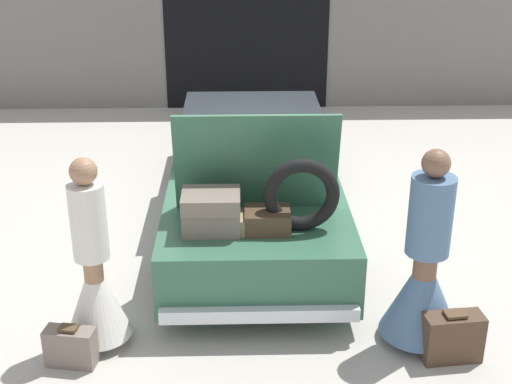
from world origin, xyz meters
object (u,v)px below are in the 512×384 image
person_right (424,277)px  suitcase_beside_right_person (452,337)px  suitcase_beside_left_person (71,347)px  person_left (94,280)px  car (253,175)px

person_right → suitcase_beside_right_person: bearing=-154.8°
person_right → suitcase_beside_left_person: person_right is taller
person_left → suitcase_beside_left_person: (-0.18, -0.31, -0.44)m
suitcase_beside_left_person → suitcase_beside_right_person: suitcase_beside_right_person is taller
person_left → person_right: bearing=99.8°
suitcase_beside_right_person → person_right: bearing=126.1°
person_left → suitcase_beside_left_person: 0.57m
person_left → person_right: person_right is taller
car → person_right: size_ratio=2.78×
suitcase_beside_left_person → suitcase_beside_right_person: (3.13, -0.01, 0.04)m
person_left → suitcase_beside_left_person: size_ratio=3.90×
car → person_left: car is taller
person_left → suitcase_beside_right_person: person_left is taller
person_left → person_right: 2.75m
car → suitcase_beside_right_person: bearing=-59.5°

